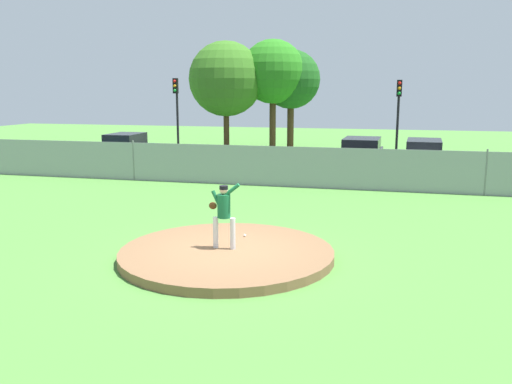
{
  "coord_description": "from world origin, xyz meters",
  "views": [
    {
      "loc": [
        3.71,
        -11.96,
        4.06
      ],
      "look_at": [
        0.13,
        2.46,
        1.2
      ],
      "focal_mm": 37.1,
      "sensor_mm": 36.0,
      "label": 1
    }
  ],
  "objects_px": {
    "parked_car_white": "(423,158)",
    "traffic_light_far": "(398,107)",
    "parked_car_teal": "(126,150)",
    "pitcher_youth": "(224,210)",
    "traffic_cone_orange": "(278,170)",
    "parked_car_charcoal": "(361,156)",
    "traffic_light_near": "(177,104)",
    "baseball": "(245,235)"
  },
  "relations": [
    {
      "from": "parked_car_white",
      "to": "traffic_light_far",
      "type": "relative_size",
      "value": 1.05
    },
    {
      "from": "parked_car_teal",
      "to": "traffic_light_far",
      "type": "bearing_deg",
      "value": 14.8
    },
    {
      "from": "pitcher_youth",
      "to": "parked_car_teal",
      "type": "relative_size",
      "value": 0.4
    },
    {
      "from": "traffic_light_far",
      "to": "parked_car_teal",
      "type": "bearing_deg",
      "value": -165.2
    },
    {
      "from": "traffic_cone_orange",
      "to": "parked_car_charcoal",
      "type": "bearing_deg",
      "value": 28.5
    },
    {
      "from": "traffic_light_near",
      "to": "pitcher_youth",
      "type": "bearing_deg",
      "value": -64.6
    },
    {
      "from": "parked_car_charcoal",
      "to": "traffic_light_near",
      "type": "relative_size",
      "value": 0.95
    },
    {
      "from": "parked_car_white",
      "to": "parked_car_charcoal",
      "type": "distance_m",
      "value": 2.98
    },
    {
      "from": "parked_car_teal",
      "to": "traffic_light_near",
      "type": "height_order",
      "value": "traffic_light_near"
    },
    {
      "from": "pitcher_youth",
      "to": "baseball",
      "type": "distance_m",
      "value": 1.49
    },
    {
      "from": "pitcher_youth",
      "to": "traffic_light_far",
      "type": "height_order",
      "value": "traffic_light_far"
    },
    {
      "from": "parked_car_teal",
      "to": "parked_car_charcoal",
      "type": "bearing_deg",
      "value": 0.84
    },
    {
      "from": "parked_car_teal",
      "to": "traffic_light_far",
      "type": "height_order",
      "value": "traffic_light_far"
    },
    {
      "from": "parked_car_charcoal",
      "to": "traffic_cone_orange",
      "type": "relative_size",
      "value": 8.29
    },
    {
      "from": "baseball",
      "to": "traffic_cone_orange",
      "type": "relative_size",
      "value": 0.13
    },
    {
      "from": "parked_car_charcoal",
      "to": "traffic_light_far",
      "type": "relative_size",
      "value": 0.98
    },
    {
      "from": "traffic_light_far",
      "to": "pitcher_youth",
      "type": "bearing_deg",
      "value": -103.12
    },
    {
      "from": "traffic_cone_orange",
      "to": "traffic_light_near",
      "type": "xyz_separation_m",
      "value": [
        -7.41,
        5.47,
        3.02
      ]
    },
    {
      "from": "pitcher_youth",
      "to": "parked_car_charcoal",
      "type": "xyz_separation_m",
      "value": [
        2.59,
        14.89,
        -0.36
      ]
    },
    {
      "from": "baseball",
      "to": "parked_car_teal",
      "type": "distance_m",
      "value": 17.19
    },
    {
      "from": "parked_car_white",
      "to": "traffic_light_near",
      "type": "distance_m",
      "value": 14.88
    },
    {
      "from": "pitcher_youth",
      "to": "parked_car_charcoal",
      "type": "distance_m",
      "value": 15.12
    },
    {
      "from": "parked_car_charcoal",
      "to": "traffic_light_far",
      "type": "bearing_deg",
      "value": 64.65
    },
    {
      "from": "baseball",
      "to": "parked_car_white",
      "type": "distance_m",
      "value": 14.57
    },
    {
      "from": "baseball",
      "to": "traffic_light_near",
      "type": "distance_m",
      "value": 19.55
    },
    {
      "from": "pitcher_youth",
      "to": "traffic_cone_orange",
      "type": "height_order",
      "value": "pitcher_youth"
    },
    {
      "from": "pitcher_youth",
      "to": "parked_car_teal",
      "type": "height_order",
      "value": "pitcher_youth"
    },
    {
      "from": "baseball",
      "to": "traffic_cone_orange",
      "type": "bearing_deg",
      "value": 97.32
    },
    {
      "from": "parked_car_white",
      "to": "baseball",
      "type": "bearing_deg",
      "value": -111.46
    },
    {
      "from": "parked_car_charcoal",
      "to": "traffic_cone_orange",
      "type": "distance_m",
      "value": 4.42
    },
    {
      "from": "pitcher_youth",
      "to": "traffic_light_near",
      "type": "relative_size",
      "value": 0.35
    },
    {
      "from": "parked_car_teal",
      "to": "parked_car_white",
      "type": "xyz_separation_m",
      "value": [
        15.87,
        -0.02,
        0.01
      ]
    },
    {
      "from": "parked_car_charcoal",
      "to": "traffic_light_far",
      "type": "height_order",
      "value": "traffic_light_far"
    },
    {
      "from": "parked_car_charcoal",
      "to": "traffic_cone_orange",
      "type": "height_order",
      "value": "parked_car_charcoal"
    },
    {
      "from": "baseball",
      "to": "traffic_light_far",
      "type": "distance_m",
      "value": 18.15
    },
    {
      "from": "pitcher_youth",
      "to": "baseball",
      "type": "xyz_separation_m",
      "value": [
        0.23,
        1.13,
        -0.93
      ]
    },
    {
      "from": "parked_car_white",
      "to": "traffic_light_near",
      "type": "height_order",
      "value": "traffic_light_near"
    },
    {
      "from": "parked_car_teal",
      "to": "pitcher_youth",
      "type": "bearing_deg",
      "value": -54.95
    },
    {
      "from": "traffic_cone_orange",
      "to": "traffic_light_near",
      "type": "bearing_deg",
      "value": 143.53
    },
    {
      "from": "pitcher_youth",
      "to": "traffic_cone_orange",
      "type": "bearing_deg",
      "value": 95.66
    },
    {
      "from": "parked_car_teal",
      "to": "baseball",
      "type": "bearing_deg",
      "value": -52.15
    },
    {
      "from": "pitcher_youth",
      "to": "parked_car_white",
      "type": "height_order",
      "value": "pitcher_youth"
    }
  ]
}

